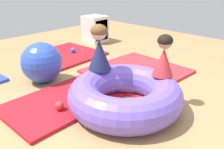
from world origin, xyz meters
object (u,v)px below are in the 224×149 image
Objects in this scene: play_ball_teal at (77,85)px; exercise_ball_large at (42,63)px; play_ball_pink at (155,71)px; play_ball_red at (59,106)px; child_in_red at (164,56)px; play_ball_yellow at (103,85)px; storage_cube at (96,29)px; inflatable_cushion at (125,95)px; child_in_navy at (99,48)px; play_ball_blue at (73,50)px.

exercise_ball_large is at bearing 101.99° from play_ball_teal.
play_ball_pink is 0.11× the size of exercise_ball_large.
play_ball_red is 0.96m from exercise_ball_large.
child_in_red is 0.90m from play_ball_yellow.
exercise_ball_large is at bearing -151.98° from storage_cube.
play_ball_teal is at bearing 97.19° from inflatable_cushion.
inflatable_cushion is 0.52m from play_ball_yellow.
play_ball_red is at bearing 174.70° from play_ball_pink.
child_in_red is 0.83× the size of exercise_ball_large.
inflatable_cushion is at bearing 142.74° from child_in_navy.
child_in_navy is 1.14m from play_ball_pink.
play_ball_yellow is (0.14, 0.50, -0.09)m from inflatable_cushion.
storage_cube is at bearing 53.48° from inflatable_cushion.
play_ball_teal reaches higher than play_ball_pink.
exercise_ball_large reaches higher than play_ball_yellow.
play_ball_teal is at bearing 29.99° from play_ball_red.
child_in_red is 0.74m from child_in_navy.
play_ball_teal is (-0.13, 0.28, -0.53)m from child_in_navy.
play_ball_teal is (-0.49, 0.94, -0.50)m from child_in_red.
play_ball_red is at bearing -111.15° from exercise_ball_large.
inflatable_cushion is 2.72× the size of child_in_red.
play_ball_blue reaches higher than play_ball_pink.
play_ball_blue is at bearing 65.40° from play_ball_yellow.
child_in_navy is 0.98m from exercise_ball_large.
child_in_navy reaches higher than play_ball_blue.
child_in_navy is (0.04, 0.45, 0.44)m from inflatable_cushion.
play_ball_red is 1.10× the size of play_ball_teal.
exercise_ball_large is at bearing -15.33° from child_in_navy.
play_ball_red is at bearing 50.58° from child_in_red.
child_in_red is 1.27m from play_ball_red.
child_in_red is at bearing -140.94° from play_ball_pink.
exercise_ball_large is at bearing 68.85° from play_ball_red.
exercise_ball_large is at bearing 113.36° from play_ball_yellow.
play_ball_teal is at bearing -6.38° from child_in_navy.
storage_cube is at bearing 41.78° from play_ball_teal.
play_ball_blue is at bearing 96.84° from play_ball_pink.
inflatable_cushion is at bearing -112.52° from play_ball_blue.
play_ball_red is 0.54m from play_ball_teal.
child_in_navy reaches higher than play_ball_pink.
play_ball_red is 0.18× the size of storage_cube.
play_ball_yellow reaches higher than play_ball_blue.
exercise_ball_large is (-0.36, 0.84, 0.19)m from play_ball_yellow.
exercise_ball_large is at bearing 99.38° from inflatable_cushion.
storage_cube is (1.77, 2.39, 0.10)m from inflatable_cushion.
exercise_ball_large is 1.01× the size of storage_cube.
play_ball_blue is 1.66m from play_ball_yellow.
play_ball_yellow is 0.33m from play_ball_teal.
inflatable_cushion is 13.56× the size of play_ball_teal.
exercise_ball_large is at bearing 17.32° from child_in_red.
child_in_red is 0.97m from play_ball_pink.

